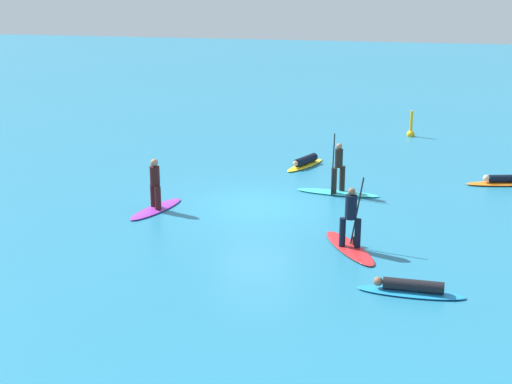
% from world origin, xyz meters
% --- Properties ---
extents(ground_plane, '(120.00, 120.00, 0.00)m').
position_xyz_m(ground_plane, '(0.00, 0.00, 0.00)').
color(ground_plane, teal).
rests_on(ground_plane, ground).
extents(surfer_on_teal_board, '(3.00, 0.93, 2.23)m').
position_xyz_m(surfer_on_teal_board, '(2.53, 2.02, 0.45)').
color(surfer_on_teal_board, '#33C6CC').
rests_on(surfer_on_teal_board, ground_plane).
extents(surfer_on_orange_board, '(3.07, 1.42, 0.39)m').
position_xyz_m(surfer_on_orange_board, '(8.49, 4.52, 0.12)').
color(surfer_on_orange_board, orange).
rests_on(surfer_on_orange_board, ground_plane).
extents(surfer_on_red_board, '(2.05, 2.84, 2.07)m').
position_xyz_m(surfer_on_red_board, '(3.47, -3.30, 0.48)').
color(surfer_on_red_board, red).
rests_on(surfer_on_red_board, ground_plane).
extents(surfer_on_yellow_board, '(1.51, 2.49, 0.42)m').
position_xyz_m(surfer_on_yellow_board, '(0.81, 5.56, 0.16)').
color(surfer_on_yellow_board, yellow).
rests_on(surfer_on_yellow_board, ground_plane).
extents(surfer_on_blue_board, '(2.65, 0.69, 0.38)m').
position_xyz_m(surfer_on_blue_board, '(5.21, -6.02, 0.14)').
color(surfer_on_blue_board, '#1E8CD1').
rests_on(surfer_on_blue_board, ground_plane).
extents(surfer_on_purple_board, '(1.41, 2.73, 1.75)m').
position_xyz_m(surfer_on_purple_board, '(-3.15, -1.11, 0.48)').
color(surfer_on_purple_board, purple).
rests_on(surfer_on_purple_board, ground_plane).
extents(marker_buoy, '(0.38, 0.38, 1.33)m').
position_xyz_m(marker_buoy, '(4.89, 12.17, 0.24)').
color(marker_buoy, yellow).
rests_on(marker_buoy, ground_plane).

